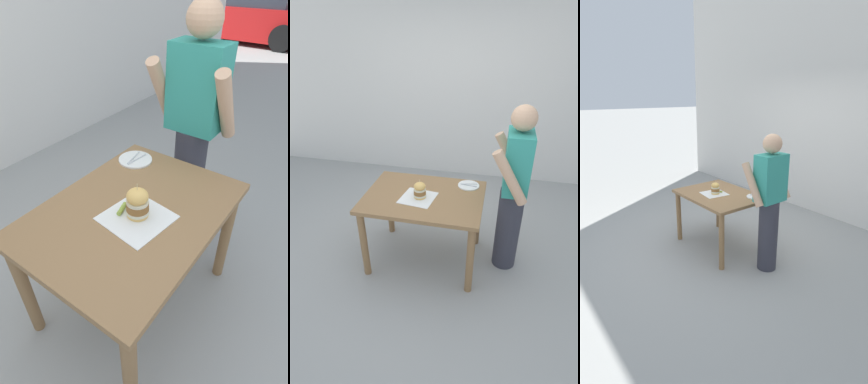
% 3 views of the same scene
% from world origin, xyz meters
% --- Properties ---
extents(ground_plane, '(80.00, 80.00, 0.00)m').
position_xyz_m(ground_plane, '(0.00, 0.00, 0.00)').
color(ground_plane, '#9E9E99').
extents(patio_table, '(0.85, 1.16, 0.79)m').
position_xyz_m(patio_table, '(0.00, 0.00, 0.66)').
color(patio_table, olive).
rests_on(patio_table, ground).
extents(serving_paper, '(0.35, 0.35, 0.00)m').
position_xyz_m(serving_paper, '(0.06, -0.05, 0.79)').
color(serving_paper, white).
rests_on(serving_paper, patio_table).
extents(sandwich, '(0.12, 0.12, 0.20)m').
position_xyz_m(sandwich, '(0.05, -0.03, 0.87)').
color(sandwich, '#E5B25B').
rests_on(sandwich, serving_paper).
extents(pickle_spear, '(0.05, 0.09, 0.02)m').
position_xyz_m(pickle_spear, '(-0.03, -0.05, 0.81)').
color(pickle_spear, '#8EA83D').
rests_on(pickle_spear, serving_paper).
extents(side_plate_with_forks, '(0.22, 0.22, 0.02)m').
position_xyz_m(side_plate_with_forks, '(-0.29, 0.40, 0.80)').
color(side_plate_with_forks, white).
rests_on(side_plate_with_forks, patio_table).
extents(diner_across_table, '(0.55, 0.35, 1.69)m').
position_xyz_m(diner_across_table, '(-0.10, 0.84, 0.88)').
color(diner_across_table, '#33333D').
rests_on(diner_across_table, ground).
extents(parked_car_near_curb, '(4.29, 2.01, 1.60)m').
position_xyz_m(parked_car_near_curb, '(-2.56, 9.01, 0.72)').
color(parked_car_near_curb, red).
rests_on(parked_car_near_curb, ground).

